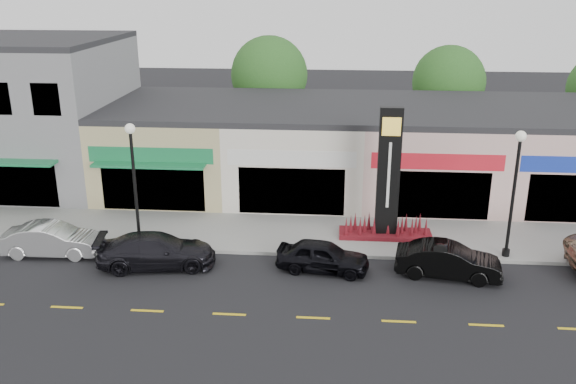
% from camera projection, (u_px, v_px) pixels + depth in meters
% --- Properties ---
extents(ground, '(120.00, 120.00, 0.00)m').
position_uv_depth(ground, '(316.00, 279.00, 24.35)').
color(ground, black).
rests_on(ground, ground).
extents(sidewalk, '(52.00, 4.30, 0.15)m').
position_uv_depth(sidewalk, '(320.00, 234.00, 28.42)').
color(sidewalk, gray).
rests_on(sidewalk, ground).
extents(curb, '(52.00, 0.20, 0.15)m').
position_uv_depth(curb, '(318.00, 255.00, 26.30)').
color(curb, gray).
rests_on(curb, ground).
extents(building_grey_2story, '(12.00, 10.95, 8.30)m').
position_uv_depth(building_grey_2story, '(13.00, 111.00, 35.16)').
color(building_grey_2story, slate).
rests_on(building_grey_2story, ground).
extents(shop_beige, '(7.00, 10.85, 4.80)m').
position_uv_depth(shop_beige, '(177.00, 144.00, 34.99)').
color(shop_beige, tan).
rests_on(shop_beige, ground).
extents(shop_cream, '(7.00, 10.01, 4.80)m').
position_uv_depth(shop_cream, '(298.00, 146.00, 34.47)').
color(shop_cream, beige).
rests_on(shop_cream, ground).
extents(shop_pink_w, '(7.00, 10.01, 4.80)m').
position_uv_depth(shop_pink_w, '(423.00, 149.00, 33.93)').
color(shop_pink_w, beige).
rests_on(shop_pink_w, ground).
extents(shop_pink_e, '(7.00, 10.01, 4.80)m').
position_uv_depth(shop_pink_e, '(552.00, 151.00, 33.39)').
color(shop_pink_e, beige).
rests_on(shop_pink_e, ground).
extents(tree_rear_west, '(5.20, 5.20, 7.83)m').
position_uv_depth(tree_rear_west, '(269.00, 75.00, 41.28)').
color(tree_rear_west, '#382619').
rests_on(tree_rear_west, ground).
extents(tree_rear_mid, '(4.80, 4.80, 7.29)m').
position_uv_depth(tree_rear_mid, '(449.00, 82.00, 40.47)').
color(tree_rear_mid, '#382619').
rests_on(tree_rear_mid, ground).
extents(lamp_west_near, '(0.44, 0.44, 5.47)m').
position_uv_depth(lamp_west_near, '(134.00, 172.00, 26.17)').
color(lamp_west_near, black).
rests_on(lamp_west_near, sidewalk).
extents(lamp_east_near, '(0.44, 0.44, 5.47)m').
position_uv_depth(lamp_east_near, '(515.00, 182.00, 24.94)').
color(lamp_east_near, black).
rests_on(lamp_east_near, sidewalk).
extents(pylon_sign, '(4.20, 1.30, 6.00)m').
position_uv_depth(pylon_sign, '(387.00, 193.00, 27.32)').
color(pylon_sign, '#560E15').
rests_on(pylon_sign, sidewalk).
extents(car_white_van, '(1.64, 4.28, 1.39)m').
position_uv_depth(car_white_van, '(52.00, 240.00, 26.28)').
color(car_white_van, silver).
rests_on(car_white_van, ground).
extents(car_dark_sedan, '(2.68, 5.08, 1.40)m').
position_uv_depth(car_dark_sedan, '(157.00, 251.00, 25.20)').
color(car_dark_sedan, black).
rests_on(car_dark_sedan, ground).
extents(car_black_sedan, '(2.05, 3.96, 1.29)m').
position_uv_depth(car_black_sedan, '(323.00, 256.00, 24.83)').
color(car_black_sedan, black).
rests_on(car_black_sedan, ground).
extents(car_black_conv, '(2.08, 4.33, 1.37)m').
position_uv_depth(car_black_conv, '(448.00, 261.00, 24.34)').
color(car_black_conv, black).
rests_on(car_black_conv, ground).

